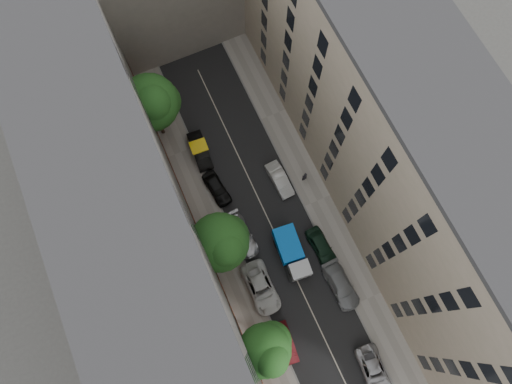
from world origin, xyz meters
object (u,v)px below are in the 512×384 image
car_left_2 (261,288)px  car_left_5 (200,151)px  car_right_0 (374,371)px  tree_mid (221,243)px  car_right_1 (341,285)px  tree_near (266,351)px  tarp_truck (291,252)px  car_right_2 (321,247)px  car_right_3 (280,179)px  car_left_3 (241,235)px  car_left_1 (286,343)px  tree_far (152,104)px  lamp_post (258,330)px  pedestrian (305,177)px  car_left_4 (217,188)px

car_left_2 → car_left_5: 15.85m
car_right_0 → tree_mid: (-8.30, 15.89, 4.66)m
car_right_1 → tree_near: (-9.20, -2.33, 5.03)m
tarp_truck → car_right_2: tarp_truck is taller
car_right_0 → car_right_3: car_right_3 is taller
car_left_2 → car_left_3: car_left_2 is taller
car_left_1 → car_right_3: size_ratio=0.96×
car_right_1 → tree_far: size_ratio=0.53×
car_left_5 → lamp_post: (-1.93, -19.33, 3.27)m
car_left_2 → car_right_1: size_ratio=1.07×
car_right_3 → car_right_0: bearing=-93.5°
tree_far → tarp_truck: bearing=-69.1°
car_right_2 → car_right_3: 8.24m
car_left_5 → tree_mid: size_ratio=0.56×
tree_far → tree_mid: bearing=-86.9°
pedestrian → car_right_2: bearing=62.3°
tree_near → tree_mid: size_ratio=1.03×
car_left_3 → pedestrian: (8.54, 2.91, 0.27)m
pedestrian → car_left_5: bearing=-54.5°
car_left_2 → car_right_0: (6.40, -11.20, -0.09)m
car_right_1 → car_right_3: size_ratio=1.22×
car_right_3 → tree_near: (-8.40, -14.73, 5.08)m
tree_near → lamp_post: bearing=87.9°
car_left_3 → car_right_3: car_left_3 is taller
tree_far → car_right_1: bearing=-66.4°
car_right_1 → car_right_3: (-0.80, 12.40, -0.05)m
car_left_3 → car_left_5: car_left_5 is taller
car_left_3 → car_right_2: car_left_3 is taller
car_left_1 → car_right_1: (7.20, 2.60, 0.08)m
car_left_4 → car_right_2: size_ratio=0.96×
car_left_2 → lamp_post: (-1.93, -3.48, 3.26)m
car_left_3 → pedestrian: 9.03m
car_left_1 → tree_far: 26.11m
car_left_2 → lamp_post: lamp_post is taller
car_right_0 → tree_far: size_ratio=0.50×
tree_mid → lamp_post: tree_mid is taller
car_right_3 → lamp_post: bearing=-126.4°
car_right_1 → car_left_4: bearing=114.9°
car_right_0 → car_left_3: bearing=115.6°
tarp_truck → car_right_0: 13.29m
car_left_3 → tree_far: (-3.02, 14.09, 5.84)m
car_left_4 → tree_far: bearing=100.1°
tarp_truck → car_left_5: 14.58m
car_left_4 → tree_far: tree_far is taller
car_right_3 → car_right_1: bearing=-89.8°
car_left_4 → car_right_2: (7.20, -10.00, 0.03)m
car_left_3 → pedestrian: bearing=15.8°
car_right_0 → tree_near: tree_near is taller
car_left_1 → pedestrian: (8.86, 14.11, 0.35)m
car_left_1 → car_right_2: car_right_2 is taller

